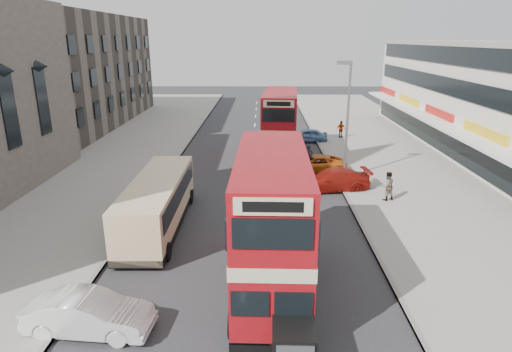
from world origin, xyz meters
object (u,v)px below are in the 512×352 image
(pedestrian_far, at_px, (341,129))
(car_right_a, at_px, (332,180))
(bus_main, at_px, (272,223))
(car_right_b, at_px, (315,164))
(pedestrian_near, at_px, (387,186))
(bus_second, at_px, (280,125))
(coach, at_px, (158,202))
(cyclist, at_px, (308,163))
(car_right_c, at_px, (307,135))
(street_lamp, at_px, (347,112))
(car_left_front, at_px, (89,314))

(pedestrian_far, bearing_deg, car_right_a, -125.55)
(bus_main, distance_m, car_right_b, 16.32)
(car_right_b, distance_m, pedestrian_near, 7.20)
(bus_second, relative_size, car_right_a, 2.00)
(coach, relative_size, cyclist, 4.55)
(coach, distance_m, cyclist, 13.36)
(bus_second, distance_m, car_right_c, 6.81)
(coach, xyz_separation_m, pedestrian_far, (13.14, 21.25, -0.48))
(car_right_b, bearing_deg, coach, -45.92)
(car_right_a, bearing_deg, street_lamp, 146.81)
(car_right_b, xyz_separation_m, pedestrian_far, (3.79, 11.15, 0.35))
(car_right_c, height_order, pedestrian_far, pedestrian_far)
(car_right_c, bearing_deg, coach, -22.91)
(bus_second, distance_m, car_right_a, 8.85)
(coach, height_order, car_right_b, coach)
(coach, distance_m, pedestrian_far, 24.99)
(coach, height_order, car_left_front, coach)
(coach, height_order, pedestrian_near, coach)
(street_lamp, xyz_separation_m, car_right_b, (-1.72, 1.90, -4.16))
(coach, relative_size, car_right_a, 1.92)
(bus_second, xyz_separation_m, pedestrian_far, (6.28, 7.24, -1.80))
(coach, bearing_deg, car_right_c, 63.22)
(bus_second, distance_m, coach, 15.66)
(bus_main, height_order, car_left_front, bus_main)
(car_right_b, bearing_deg, bus_main, -15.91)
(coach, xyz_separation_m, pedestrian_near, (12.95, 3.88, -0.41))
(bus_second, distance_m, car_right_b, 5.11)
(bus_main, relative_size, pedestrian_far, 5.85)
(coach, bearing_deg, street_lamp, 35.88)
(street_lamp, xyz_separation_m, pedestrian_far, (2.07, 13.05, -3.81))
(car_left_front, xyz_separation_m, pedestrian_far, (13.52, 29.79, 0.27))
(car_right_a, bearing_deg, pedestrian_far, 161.46)
(pedestrian_far, relative_size, cyclist, 0.80)
(car_right_b, bearing_deg, street_lamp, 39.04)
(car_right_a, xyz_separation_m, pedestrian_near, (2.96, -2.12, 0.34))
(pedestrian_near, height_order, pedestrian_far, pedestrian_near)
(bus_second, bearing_deg, car_left_front, 76.22)
(car_left_front, relative_size, car_right_b, 0.94)
(street_lamp, xyz_separation_m, coach, (-11.08, -8.21, -3.33))
(coach, distance_m, car_right_b, 13.79)
(cyclist, bearing_deg, bus_second, 109.33)
(car_right_a, bearing_deg, bus_second, -165.54)
(car_left_front, bearing_deg, pedestrian_far, -19.47)
(car_right_c, height_order, pedestrian_near, pedestrian_near)
(pedestrian_near, bearing_deg, car_left_front, 26.00)
(bus_main, bearing_deg, car_right_a, -108.88)
(car_left_front, bearing_deg, cyclist, -21.52)
(bus_second, bearing_deg, car_right_a, 115.32)
(bus_main, bearing_deg, cyclist, -100.12)
(bus_main, bearing_deg, car_left_front, 25.95)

